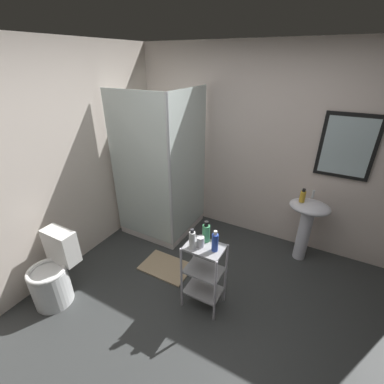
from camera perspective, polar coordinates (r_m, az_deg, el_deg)
The scene contains 14 objects.
ground_plane at distance 2.84m, azimuth 1.47°, elevation -27.43°, with size 4.20×4.20×0.02m, color #343636.
wall_back at distance 3.56m, azimuth 15.86°, elevation 8.92°, with size 4.20×0.14×2.50m.
wall_left at distance 3.16m, azimuth -29.68°, elevation 3.96°, with size 0.10×4.20×2.50m, color silver.
shower_stall at distance 3.77m, azimuth -6.04°, elevation -2.26°, with size 0.92×0.92×2.00m.
pedestal_sink at distance 3.46m, azimuth 23.65°, elevation -5.34°, with size 0.46×0.37×0.81m.
sink_faucet at distance 3.44m, azimuth 24.75°, elevation -0.40°, with size 0.03×0.03×0.10m, color silver.
toilet at distance 3.17m, azimuth -27.81°, elevation -15.62°, with size 0.37×0.49×0.76m.
storage_cart at distance 2.69m, azimuth 2.60°, elevation -16.78°, with size 0.38×0.28×0.74m.
hand_soap_bottle at distance 3.29m, azimuth 22.84°, elevation -0.83°, with size 0.06×0.06×0.16m.
body_wash_bottle_green at distance 2.51m, azimuth 3.08°, elevation -8.79°, with size 0.07×0.07×0.22m.
lotion_bottle_white at distance 2.42m, azimuth 0.04°, elevation -10.29°, with size 0.06×0.06×0.20m.
shampoo_bottle_blue at distance 2.40m, azimuth 5.01°, elevation -10.74°, with size 0.06×0.06×0.21m.
rinse_cup at distance 2.46m, azimuth 1.85°, elevation -10.70°, with size 0.07×0.07×0.10m, color silver.
bath_mat at distance 3.38m, azimuth -5.61°, elevation -15.83°, with size 0.60×0.40×0.02m, color tan.
Camera 1 is at (0.73, -1.48, 2.30)m, focal length 24.63 mm.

